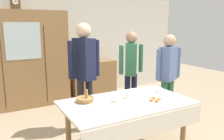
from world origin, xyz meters
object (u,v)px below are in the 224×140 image
bread_basket (85,99)px  wall_cabinet (23,60)px  tea_cup_center (160,90)px  pastry_plate (155,100)px  tea_cup_mid_left (116,100)px  person_behind_table_right (84,66)px  spoon_near_right (146,92)px  person_beside_shelf (168,70)px  spoon_far_left (176,100)px  dining_table (128,109)px  spoon_mid_left (106,110)px  mantel_clock (15,3)px  bookshelf_low (94,78)px  tea_cup_far_left (128,96)px  book_stack (94,59)px  person_behind_table_left (131,65)px

bread_basket → wall_cabinet: bearing=100.3°
tea_cup_center → pastry_plate: size_ratio=0.46×
tea_cup_mid_left → person_behind_table_right: (-0.08, 0.86, 0.31)m
wall_cabinet → spoon_near_right: bearing=-59.9°
tea_cup_center → person_beside_shelf: bearing=37.7°
wall_cabinet → spoon_far_left: size_ratio=16.74×
pastry_plate → spoon_far_left: 0.29m
spoon_far_left → person_beside_shelf: size_ratio=0.08×
spoon_far_left → spoon_near_right: same height
bread_basket → person_behind_table_right: 0.76m
dining_table → wall_cabinet: 2.77m
spoon_mid_left → person_beside_shelf: size_ratio=0.08×
mantel_clock → bookshelf_low: (1.67, 0.05, -1.70)m
wall_cabinet → tea_cup_far_left: (0.99, -2.45, -0.25)m
tea_cup_far_left → spoon_far_left: 0.64m
tea_cup_center → person_behind_table_right: (-0.88, 0.78, 0.32)m
book_stack → tea_cup_mid_left: 2.71m
bookshelf_low → person_beside_shelf: person_beside_shelf is taller
wall_cabinet → mantel_clock: size_ratio=8.30×
spoon_far_left → bookshelf_low: bearing=87.8°
tea_cup_center → person_beside_shelf: (0.51, 0.40, 0.18)m
tea_cup_mid_left → person_behind_table_right: 0.92m
bookshelf_low → person_behind_table_left: person_behind_table_left is taller
wall_cabinet → pastry_plate: (1.23, -2.73, -0.26)m
bread_basket → pastry_plate: bearing=-28.1°
spoon_far_left → mantel_clock: bearing=118.9°
mantel_clock → spoon_far_left: (1.56, -2.82, -1.39)m
tea_cup_far_left → person_behind_table_left: size_ratio=0.08×
tea_cup_mid_left → spoon_far_left: tea_cup_mid_left is taller
dining_table → spoon_near_right: spoon_near_right is taller
pastry_plate → person_behind_table_left: (0.48, 1.30, 0.22)m
tea_cup_center → bookshelf_low: bearing=88.8°
spoon_near_right → spoon_far_left: bearing=-73.8°
mantel_clock → person_beside_shelf: 3.18m
wall_cabinet → tea_cup_mid_left: bearing=-73.3°
book_stack → spoon_near_right: bearing=-95.9°
book_stack → spoon_near_right: 2.42m
book_stack → tea_cup_center: (-0.05, -2.49, -0.15)m
tea_cup_mid_left → person_behind_table_left: size_ratio=0.08×
tea_cup_mid_left → spoon_mid_left: 0.29m
book_stack → tea_cup_center: bearing=-91.2°
tea_cup_far_left → spoon_mid_left: (-0.46, -0.24, -0.02)m
wall_cabinet → mantel_clock: 1.12m
tea_cup_mid_left → person_behind_table_left: person_behind_table_left is taller
dining_table → mantel_clock: 3.14m
wall_cabinet → tea_cup_mid_left: 2.64m
tea_cup_center → spoon_near_right: bearing=156.0°
pastry_plate → spoon_near_right: size_ratio=2.35×
tea_cup_center → spoon_far_left: 0.39m
spoon_mid_left → bookshelf_low: bearing=68.4°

